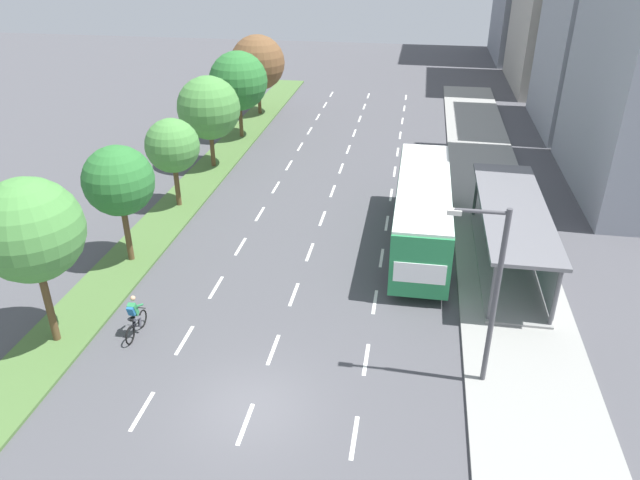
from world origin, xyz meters
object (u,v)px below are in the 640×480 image
(median_tree_nearest, at_px, (30,230))
(median_tree_fourth, at_px, (209,108))
(streetlight, at_px, (491,287))
(bus, at_px, (422,207))
(median_tree_second, at_px, (119,181))
(bus_shelter, at_px, (517,230))
(median_tree_third, at_px, (172,146))
(median_tree_farthest, at_px, (258,63))
(cyclist, at_px, (135,318))
(median_tree_fifth, at_px, (238,81))

(median_tree_nearest, relative_size, median_tree_fourth, 1.12)
(median_tree_nearest, distance_m, streetlight, 15.71)
(bus, bearing_deg, median_tree_second, -163.84)
(bus_shelter, relative_size, median_tree_third, 2.17)
(median_tree_nearest, height_order, median_tree_second, median_tree_nearest)
(median_tree_farthest, bearing_deg, bus_shelter, -51.63)
(bus_shelter, bearing_deg, cyclist, -152.16)
(median_tree_fourth, distance_m, median_tree_fifth, 6.31)
(bus, xyz_separation_m, median_tree_nearest, (-13.52, -10.19, 2.70))
(median_tree_fifth, bearing_deg, bus, -48.10)
(median_tree_second, bearing_deg, bus, 16.16)
(median_tree_second, distance_m, median_tree_fourth, 12.60)
(bus_shelter, xyz_separation_m, median_tree_farthest, (-17.96, 22.69, 2.40))
(median_tree_second, distance_m, streetlight, 16.72)
(median_tree_fifth, height_order, streetlight, streetlight)
(median_tree_fifth, bearing_deg, cyclist, -83.48)
(streetlight, bearing_deg, median_tree_fifth, 122.11)
(cyclist, height_order, median_tree_second, median_tree_second)
(median_tree_second, bearing_deg, median_tree_fourth, 90.60)
(median_tree_second, bearing_deg, bus_shelter, 8.07)
(bus_shelter, height_order, median_tree_fifth, median_tree_fifth)
(median_tree_second, bearing_deg, streetlight, -21.06)
(cyclist, bearing_deg, median_tree_third, 103.52)
(median_tree_nearest, xyz_separation_m, median_tree_farthest, (-0.17, 31.50, -0.49))
(median_tree_nearest, distance_m, median_tree_fifth, 25.20)
(median_tree_second, bearing_deg, cyclist, -63.02)
(bus_shelter, relative_size, median_tree_farthest, 1.69)
(bus_shelter, distance_m, median_tree_third, 18.26)
(bus, height_order, median_tree_nearest, median_tree_nearest)
(bus, bearing_deg, cyclist, -139.01)
(median_tree_farthest, bearing_deg, median_tree_fifth, -87.98)
(cyclist, xyz_separation_m, median_tree_second, (-2.75, 5.39, 3.29))
(median_tree_nearest, relative_size, median_tree_third, 1.32)
(median_tree_second, bearing_deg, median_tree_nearest, -90.76)
(bus_shelter, xyz_separation_m, bus, (-4.28, 1.38, 0.20))
(median_tree_second, relative_size, median_tree_farthest, 0.87)
(median_tree_third, distance_m, median_tree_fifth, 12.62)
(median_tree_nearest, bearing_deg, cyclist, 17.77)
(median_tree_nearest, relative_size, median_tree_farthest, 1.03)
(cyclist, height_order, median_tree_nearest, median_tree_nearest)
(bus, relative_size, median_tree_fifth, 1.82)
(cyclist, distance_m, median_tree_farthest, 30.94)
(cyclist, xyz_separation_m, streetlight, (12.85, -0.61, 3.10))
(cyclist, xyz_separation_m, median_tree_nearest, (-2.83, -0.91, 3.97))
(median_tree_third, bearing_deg, median_tree_nearest, -90.08)
(bus, relative_size, median_tree_third, 2.28)
(bus, height_order, streetlight, streetlight)
(cyclist, relative_size, median_tree_farthest, 0.29)
(median_tree_second, xyz_separation_m, streetlight, (15.60, -6.01, -0.19))
(median_tree_fifth, height_order, median_tree_farthest, median_tree_farthest)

